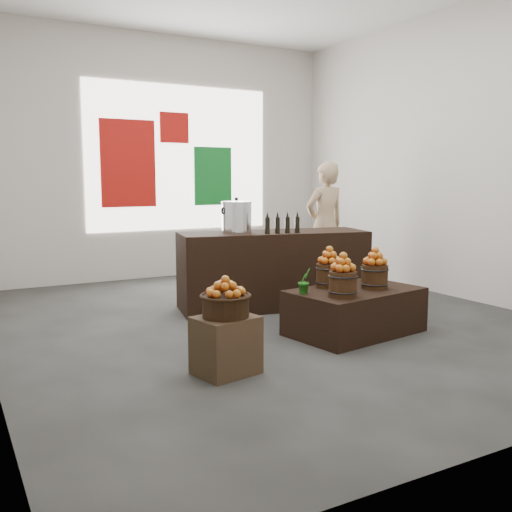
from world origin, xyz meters
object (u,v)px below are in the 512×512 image
crate (226,345)px  stock_pot_left (236,218)px  counter (273,270)px  display_table (355,311)px  shopper (325,224)px  wicker_basket (226,306)px

crate → stock_pot_left: (1.18, 2.11, 0.92)m
counter → stock_pot_left: stock_pot_left is taller
display_table → shopper: (1.35, 2.44, 0.71)m
display_table → counter: counter is taller
stock_pot_left → counter: bearing=-11.8°
display_table → shopper: shopper is taller
display_table → stock_pot_left: size_ratio=3.76×
crate → display_table: bearing=15.3°
counter → stock_pot_left: (-0.48, 0.10, 0.68)m
counter → shopper: shopper is taller
crate → wicker_basket: 0.34m
crate → shopper: size_ratio=0.26×
counter → wicker_basket: bearing=-117.8°
crate → display_table: crate is taller
crate → wicker_basket: bearing=0.0°
counter → shopper: 1.79m
counter → stock_pot_left: size_ratio=6.47×
crate → counter: size_ratio=0.21×
wicker_basket → stock_pot_left: bearing=60.7°
display_table → stock_pot_left: (-0.60, 1.62, 0.93)m
wicker_basket → shopper: (3.13, 2.92, 0.36)m
shopper → counter: bearing=29.0°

